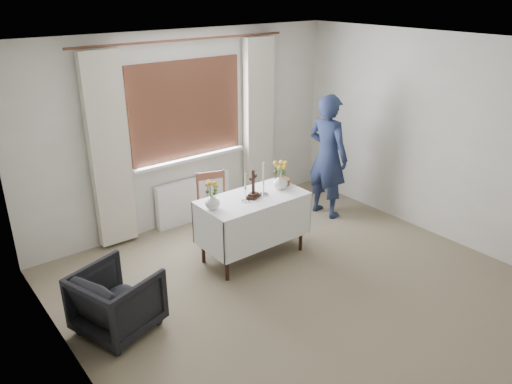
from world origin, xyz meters
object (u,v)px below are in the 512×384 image
Objects in this scene: wooden_chair at (216,208)px; person at (328,156)px; wooden_cross at (253,184)px; flower_vase_left at (213,201)px; altar_table at (253,227)px; flower_vase_right at (280,181)px; armchair at (117,301)px.

person is (1.63, -0.29, 0.41)m from wooden_chair.
wooden_cross reaches higher than flower_vase_left.
altar_table is 0.55m from wooden_cross.
person is 9.27× the size of flower_vase_right.
person is (3.33, 0.62, 0.54)m from armchair.
altar_table is 6.79× the size of flower_vase_right.
flower_vase_left is 0.94m from flower_vase_right.
flower_vase_right is (2.22, 0.31, 0.54)m from armchair.
wooden_chair is 2.62× the size of wooden_cross.
wooden_chair is 0.81m from wooden_cross.
flower_vase_right is at bearing -20.44° from wooden_cross.
flower_vase_left is (-0.42, -0.59, 0.42)m from wooden_chair.
altar_table is 1.44× the size of wooden_chair.
altar_table is 0.73× the size of person.
wooden_cross is (-0.00, -0.01, 0.55)m from altar_table.
armchair is 1.93m from wooden_cross.
person is at bearing 8.33° from flower_vase_left.
flower_vase_left is at bearing -94.36° from armchair.
flower_vase_left reaches higher than altar_table.
wooden_cross is (-1.52, -0.33, 0.08)m from person.
flower_vase_right is at bearing -100.63° from armchair.
altar_table is 0.70m from flower_vase_left.
altar_table is at bearing -2.40° from flower_vase_left.
person is at bearing -10.63° from wooden_cross.
armchair is 3.43m from person.
altar_table reaches higher than armchair.
person is at bearing -97.91° from armchair.
flower_vase_right is at bearing 99.54° from person.
person is 5.14× the size of wooden_cross.
wooden_cross is at bearing -99.43° from armchair.
flower_vase_right reaches higher than altar_table.
altar_table is at bearing 95.63° from person.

